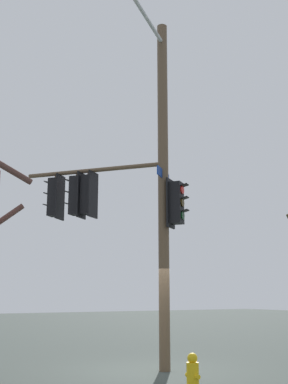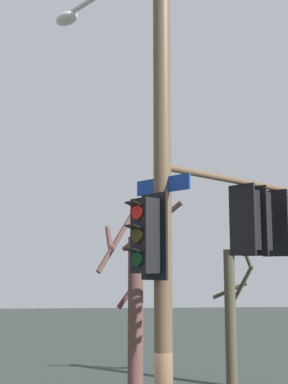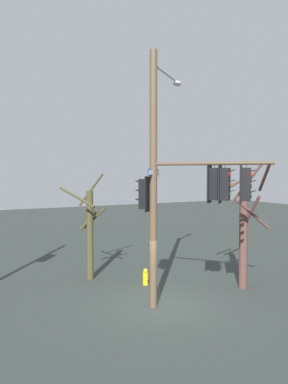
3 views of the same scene
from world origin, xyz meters
name	(u,v)px [view 2 (image 2 of 3)]	position (x,y,z in m)	size (l,w,h in m)	color
main_signal_pole_assembly	(195,201)	(0.53, 0.36, 4.83)	(5.33, 3.18, 9.38)	brown
bare_tree_behind_pole	(136,315)	(-0.23, 4.32, 2.60)	(2.20, 2.18, 5.41)	brown
bare_tree_across_street	(231,311)	(3.11, 8.50, 2.32)	(1.28, 1.60, 5.14)	#443F2E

